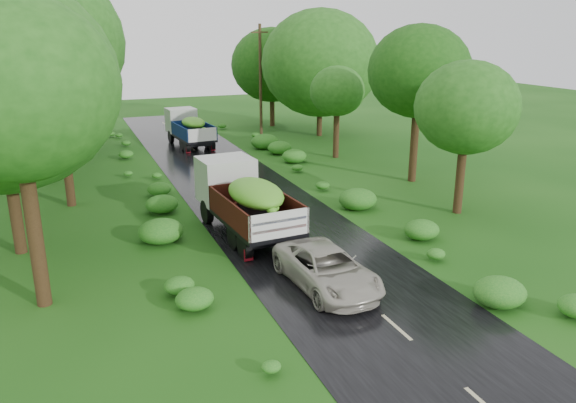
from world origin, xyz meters
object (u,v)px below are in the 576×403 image
utility_pole (260,79)px  truck_far (188,126)px  truck_near (243,196)px  car (327,269)px

utility_pole → truck_far: bearing=-173.7°
truck_near → utility_pole: 23.92m
truck_near → car: (1.03, -6.34, -0.95)m
truck_far → truck_near: bearing=-100.1°
truck_near → car: 6.50m
utility_pole → car: bearing=-119.5°
truck_near → utility_pole: size_ratio=0.80×
car → truck_far: bearing=85.2°
truck_near → car: bearing=-84.9°
truck_far → car: 25.94m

